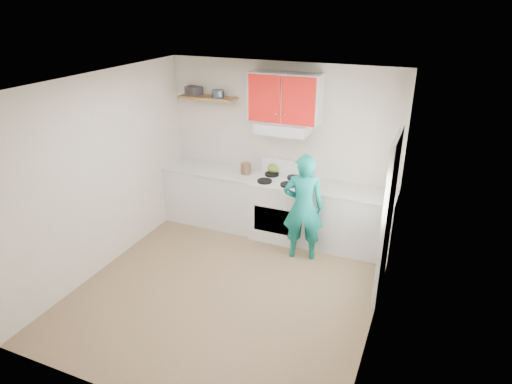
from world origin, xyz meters
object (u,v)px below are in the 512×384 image
at_px(tin, 218,94).
at_px(crock, 246,169).
at_px(kettle, 273,168).
at_px(stove, 279,208).
at_px(person, 303,208).

height_order(tin, crock, tin).
distance_m(tin, crock, 1.21).
distance_m(tin, kettle, 1.40).
relative_size(tin, crock, 0.97).
bearing_deg(stove, person, -41.85).
xyz_separation_m(tin, person, (1.58, -0.62, -1.32)).
bearing_deg(crock, stove, -5.55).
relative_size(kettle, person, 0.12).
height_order(stove, tin, tin).
height_order(stove, kettle, kettle).
relative_size(kettle, crock, 1.00).
bearing_deg(stove, kettle, 128.11).
bearing_deg(person, tin, -34.90).
xyz_separation_m(stove, person, (0.52, -0.47, 0.31)).
distance_m(crock, person, 1.24).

